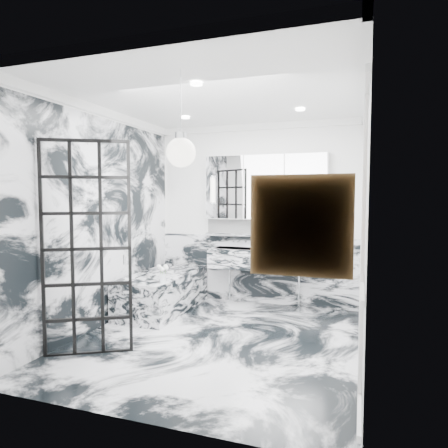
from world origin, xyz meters
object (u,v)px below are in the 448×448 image
at_px(crittall_door, 87,249).
at_px(mirror_cabinet, 265,187).
at_px(bathtub, 163,292).
at_px(trough_sink, 262,259).

relative_size(crittall_door, mirror_cabinet, 1.18).
bearing_deg(mirror_cabinet, crittall_door, -117.08).
bearing_deg(crittall_door, bathtub, 60.94).
bearing_deg(bathtub, trough_sink, 26.48).
bearing_deg(bathtub, mirror_cabinet, 32.06).
height_order(crittall_door, bathtub, crittall_door).
distance_m(trough_sink, bathtub, 1.55).
bearing_deg(crittall_door, trough_sink, 31.65).
bearing_deg(trough_sink, crittall_door, -118.71).
xyz_separation_m(trough_sink, mirror_cabinet, (-0.00, 0.17, 1.09)).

